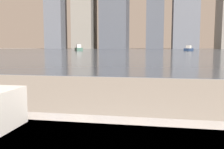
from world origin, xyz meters
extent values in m
cube|color=slate|center=(0.00, 62.00, 0.01)|extent=(180.00, 110.00, 0.01)
cube|color=#335647|center=(-17.02, 54.82, 0.35)|extent=(2.87, 4.02, 0.67)
cube|color=silver|center=(-17.02, 54.82, 1.06)|extent=(1.49, 1.71, 0.77)
cube|color=navy|center=(7.50, 57.66, 0.29)|extent=(2.42, 3.35, 0.56)
cube|color=silver|center=(7.50, 57.66, 0.89)|extent=(1.25, 1.43, 0.64)
cube|color=slate|center=(12.93, 118.00, 17.67)|extent=(11.15, 12.29, 35.35)
camera|label=1|loc=(0.48, -0.06, 0.87)|focal=40.00mm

